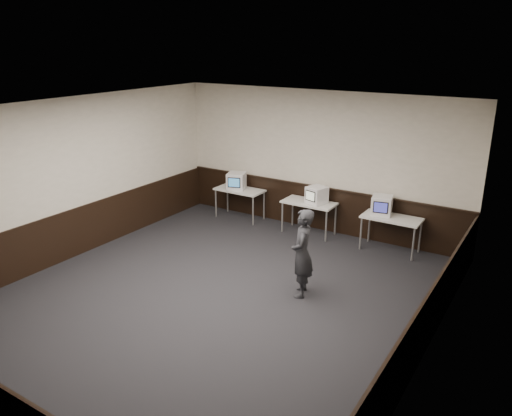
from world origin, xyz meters
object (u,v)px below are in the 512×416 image
(desk_center, at_px, (309,205))
(person, at_px, (302,253))
(emac_right, at_px, (382,205))
(emac_center, at_px, (317,195))
(emac_left, at_px, (236,181))
(desk_left, at_px, (240,192))
(desk_right, at_px, (392,220))

(desk_center, height_order, person, person)
(desk_center, xyz_separation_m, emac_right, (1.66, 0.04, 0.27))
(emac_center, bearing_deg, emac_left, -161.07)
(desk_left, height_order, emac_center, emac_center)
(desk_right, bearing_deg, emac_left, -179.26)
(desk_center, distance_m, desk_right, 1.90)
(desk_center, distance_m, emac_right, 1.68)
(desk_right, distance_m, emac_center, 1.75)
(desk_center, distance_m, person, 2.95)
(emac_right, bearing_deg, emac_left, 169.57)
(desk_left, height_order, emac_right, emac_right)
(emac_left, distance_m, emac_right, 3.62)
(emac_center, bearing_deg, desk_center, -161.37)
(emac_left, bearing_deg, person, -59.25)
(desk_center, distance_m, emac_center, 0.31)
(desk_left, bearing_deg, emac_right, 0.66)
(emac_left, distance_m, person, 4.12)
(desk_center, bearing_deg, emac_center, 1.13)
(desk_right, distance_m, person, 2.78)
(desk_right, bearing_deg, person, -104.46)
(desk_center, distance_m, emac_left, 1.98)
(desk_right, distance_m, emac_left, 3.87)
(desk_center, bearing_deg, person, -65.80)
(emac_center, xyz_separation_m, person, (1.03, -2.69, -0.16))
(desk_left, relative_size, desk_right, 1.00)
(emac_right, xyz_separation_m, person, (-0.45, -2.73, -0.17))
(desk_center, relative_size, desk_right, 1.00)
(desk_center, bearing_deg, emac_left, -178.54)
(desk_right, relative_size, emac_left, 2.18)
(emac_center, xyz_separation_m, emac_right, (1.48, 0.04, 0.01))
(emac_left, xyz_separation_m, emac_center, (2.13, 0.05, -0.02))
(desk_center, xyz_separation_m, desk_right, (1.90, 0.00, 0.00))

